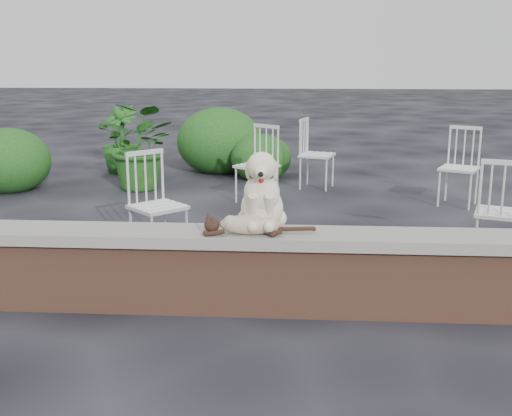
# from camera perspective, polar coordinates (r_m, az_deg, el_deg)

# --- Properties ---
(ground) EXTENTS (60.00, 60.00, 0.00)m
(ground) POSITION_cam_1_polar(r_m,az_deg,el_deg) (4.54, 6.53, -9.33)
(ground) COLOR black
(ground) RESTS_ON ground
(brick_wall) EXTENTS (6.00, 0.30, 0.50)m
(brick_wall) POSITION_cam_1_polar(r_m,az_deg,el_deg) (4.45, 6.62, -6.36)
(brick_wall) COLOR brown
(brick_wall) RESTS_ON ground
(capstone) EXTENTS (6.20, 0.40, 0.08)m
(capstone) POSITION_cam_1_polar(r_m,az_deg,el_deg) (4.36, 6.73, -2.78)
(capstone) COLOR slate
(capstone) RESTS_ON brick_wall
(dog) EXTENTS (0.39, 0.50, 0.57)m
(dog) POSITION_cam_1_polar(r_m,az_deg,el_deg) (4.36, 0.56, 1.76)
(dog) COLOR beige
(dog) RESTS_ON capstone
(cat) EXTENTS (0.91, 0.24, 0.15)m
(cat) POSITION_cam_1_polar(r_m,az_deg,el_deg) (4.26, -0.64, -1.41)
(cat) COLOR tan
(cat) RESTS_ON capstone
(chair_a) EXTENTS (0.79, 0.79, 0.94)m
(chair_a) POSITION_cam_1_polar(r_m,az_deg,el_deg) (5.65, -8.91, 0.28)
(chair_a) COLOR white
(chair_a) RESTS_ON ground
(chair_b) EXTENTS (0.78, 0.78, 0.94)m
(chair_b) POSITION_cam_1_polar(r_m,az_deg,el_deg) (7.65, 0.06, 3.97)
(chair_b) COLOR white
(chair_b) RESTS_ON ground
(chair_c) EXTENTS (0.71, 0.71, 0.94)m
(chair_c) POSITION_cam_1_polar(r_m,az_deg,el_deg) (5.77, 21.43, -0.26)
(chair_c) COLOR white
(chair_c) RESTS_ON ground
(chair_e) EXTENTS (0.70, 0.70, 0.94)m
(chair_e) POSITION_cam_1_polar(r_m,az_deg,el_deg) (8.54, 5.58, 4.94)
(chair_e) COLOR white
(chair_e) RESTS_ON ground
(chair_d) EXTENTS (0.75, 0.75, 0.94)m
(chair_d) POSITION_cam_1_polar(r_m,az_deg,el_deg) (7.88, 18.01, 3.57)
(chair_d) COLOR white
(chair_d) RESTS_ON ground
(potted_plant_a) EXTENTS (1.25, 1.15, 1.17)m
(potted_plant_a) POSITION_cam_1_polar(r_m,az_deg,el_deg) (8.56, -10.33, 5.56)
(potted_plant_a) COLOR #1A4814
(potted_plant_a) RESTS_ON ground
(potted_plant_b) EXTENTS (0.71, 0.71, 1.03)m
(potted_plant_b) POSITION_cam_1_polar(r_m,az_deg,el_deg) (9.85, -12.20, 6.12)
(potted_plant_b) COLOR #1A4814
(potted_plant_b) RESTS_ON ground
(shrubbery) EXTENTS (4.31, 2.69, 1.05)m
(shrubbery) POSITION_cam_1_polar(r_m,az_deg,el_deg) (9.29, -8.28, 5.26)
(shrubbery) COLOR #1A4814
(shrubbery) RESTS_ON ground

